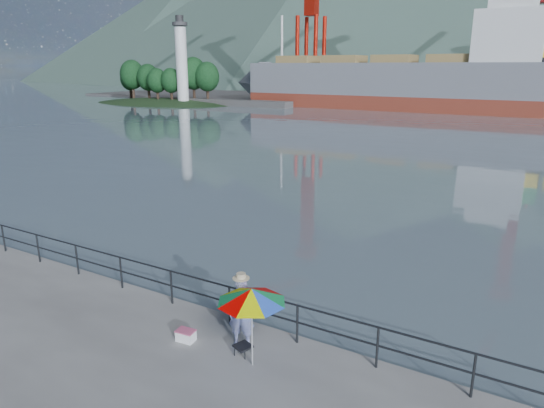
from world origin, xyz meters
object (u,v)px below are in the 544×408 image
Objects in this scene: cooler_bag at (186,336)px; bulk_carrier at (408,82)px; beach_umbrella at (251,295)px; fisherman at (242,313)px.

cooler_bag is 0.01× the size of bulk_carrier.
beach_umbrella is at bearing -77.14° from bulk_carrier.
fisherman is 1.61m from cooler_bag.
fisherman is 0.04× the size of bulk_carrier.
bulk_carrier is (-16.12, 70.58, 2.43)m from beach_umbrella.
bulk_carrier is (-14.17, 70.56, 4.03)m from cooler_bag.
beach_umbrella is 0.04× the size of bulk_carrier.
beach_umbrella is at bearing -56.85° from fisherman.
bulk_carrier reaches higher than beach_umbrella.
bulk_carrier reaches higher than cooler_bag.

